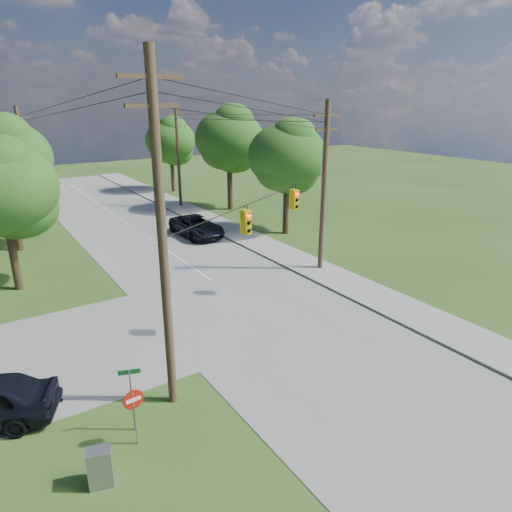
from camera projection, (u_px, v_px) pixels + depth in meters
ground at (281, 367)px, 18.81m from camera, size 140.00×140.00×0.00m
main_road at (256, 311)px, 23.80m from camera, size 10.00×100.00×0.03m
sidewalk_east at (350, 283)px, 27.23m from camera, size 2.60×100.00×0.12m
pole_sw at (162, 238)px, 14.74m from camera, size 2.00×0.32×12.00m
pole_ne at (324, 185)px, 27.95m from camera, size 2.00×0.32×10.50m
pole_north_e at (178, 156)px, 45.52m from camera, size 2.00×0.32×10.00m
pole_north_w at (25, 166)px, 38.38m from camera, size 2.00×0.32×10.00m
power_lines at (186, 124)px, 25.76m from camera, size 13.93×29.62×4.93m
traffic_signals at (272, 209)px, 21.85m from camera, size 4.91×3.27×1.05m
tree_w_near at (1, 188)px, 24.68m from camera, size 6.00×6.00×8.40m
tree_w_mid at (4, 159)px, 31.33m from camera, size 6.40×6.40×9.22m
tree_e_near at (287, 156)px, 35.63m from camera, size 6.20×6.20×8.81m
tree_e_mid at (229, 139)px, 43.62m from camera, size 6.60×6.60×9.64m
tree_e_far at (171, 141)px, 52.95m from camera, size 5.80×5.80×8.32m
car_main_north at (197, 226)px, 36.62m from camera, size 2.86×5.80×1.58m
control_cabinet at (100, 467)px, 12.91m from camera, size 0.78×0.65×1.21m
do_not_enter_sign at (134, 405)px, 14.16m from camera, size 0.67×0.11×2.02m
street_name_sign at (131, 391)px, 14.76m from camera, size 0.67×0.26×2.34m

